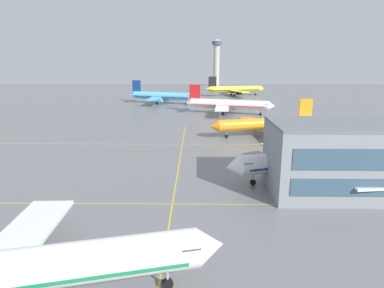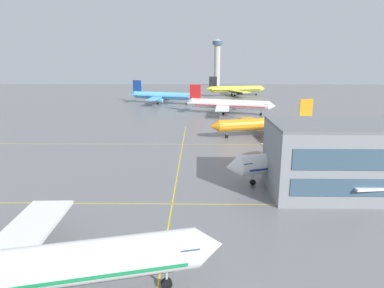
# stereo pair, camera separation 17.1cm
# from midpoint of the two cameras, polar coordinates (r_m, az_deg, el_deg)

# --- Properties ---
(airliner_front_gate) EXTENTS (39.16, 33.32, 12.30)m
(airliner_front_gate) POSITION_cam_midpoint_polar(r_m,az_deg,el_deg) (35.92, -28.48, -18.57)
(airliner_front_gate) COLOR white
(airliner_front_gate) RESTS_ON ground
(airliner_second_row) EXTENTS (35.88, 30.69, 11.46)m
(airliner_second_row) POSITION_cam_midpoint_polar(r_m,az_deg,el_deg) (69.33, 20.12, -2.33)
(airliner_second_row) COLOR white
(airliner_second_row) RESTS_ON ground
(airliner_third_row) EXTENTS (34.26, 29.17, 10.78)m
(airliner_third_row) POSITION_cam_midpoint_polar(r_m,az_deg,el_deg) (103.59, 12.47, 3.36)
(airliner_third_row) COLOR orange
(airliner_third_row) RESTS_ON ground
(airliner_far_left_stand) EXTENTS (37.73, 32.23, 11.98)m
(airliner_far_left_stand) POSITION_cam_midpoint_polar(r_m,az_deg,el_deg) (143.27, 6.23, 6.73)
(airliner_far_left_stand) COLOR white
(airliner_far_left_stand) RESTS_ON ground
(airliner_far_right_stand) EXTENTS (36.92, 31.54, 11.73)m
(airliner_far_right_stand) POSITION_cam_midpoint_polar(r_m,az_deg,el_deg) (177.35, -5.07, 8.16)
(airliner_far_right_stand) COLOR #5BB7E5
(airliner_far_right_stand) RESTS_ON ground
(airliner_distant_taxiway) EXTENTS (38.76, 32.94, 12.15)m
(airliner_distant_taxiway) POSITION_cam_midpoint_polar(r_m,az_deg,el_deg) (216.11, 7.45, 9.22)
(airliner_distant_taxiway) COLOR yellow
(airliner_distant_taxiway) RESTS_ON ground
(taxiway_markings) EXTENTS (131.18, 128.58, 0.01)m
(taxiway_markings) POSITION_cam_midpoint_polar(r_m,az_deg,el_deg) (54.92, -3.30, -10.13)
(taxiway_markings) COLOR yellow
(taxiway_markings) RESTS_ON ground
(control_tower) EXTENTS (8.82, 8.82, 39.22)m
(control_tower) POSITION_cam_midpoint_polar(r_m,az_deg,el_deg) (297.93, 4.32, 14.22)
(control_tower) COLOR #ADA89E
(control_tower) RESTS_ON ground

